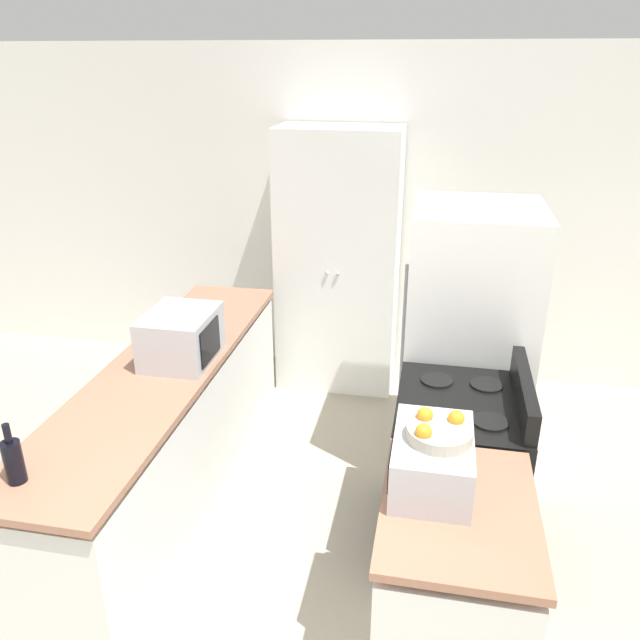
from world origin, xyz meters
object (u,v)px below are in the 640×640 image
object	(u,v)px
microwave	(181,337)
fruit_bowl	(439,431)
refrigerator	(467,343)
stove	(454,474)
wine_bottle	(13,460)
toaster_oven	(432,460)
pantry_cabinet	(338,262)

from	to	relation	value
microwave	fruit_bowl	distance (m)	1.67
refrigerator	fruit_bowl	size ratio (longest dim) A/B	6.65
stove	microwave	distance (m)	1.66
wine_bottle	toaster_oven	size ratio (longest dim) A/B	0.58
toaster_oven	refrigerator	bearing A→B (deg)	82.91
refrigerator	fruit_bowl	distance (m)	1.54
wine_bottle	toaster_oven	xyz separation A→B (m)	(1.64, 0.31, 0.01)
microwave	fruit_bowl	xyz separation A→B (m)	(1.43, -0.86, 0.11)
pantry_cabinet	refrigerator	world-z (taller)	pantry_cabinet
pantry_cabinet	stove	xyz separation A→B (m)	(0.92, -1.77, -0.56)
pantry_cabinet	fruit_bowl	size ratio (longest dim) A/B	7.91
stove	toaster_oven	size ratio (longest dim) A/B	2.32
pantry_cabinet	fruit_bowl	xyz separation A→B (m)	(0.80, -2.47, 0.14)
wine_bottle	fruit_bowl	world-z (taller)	fruit_bowl
stove	toaster_oven	world-z (taller)	toaster_oven
refrigerator	pantry_cabinet	bearing A→B (deg)	135.33
stove	fruit_bowl	world-z (taller)	fruit_bowl
fruit_bowl	microwave	bearing A→B (deg)	148.98
stove	refrigerator	distance (m)	0.90
fruit_bowl	stove	bearing A→B (deg)	80.14
pantry_cabinet	microwave	bearing A→B (deg)	-111.14
pantry_cabinet	wine_bottle	world-z (taller)	pantry_cabinet
toaster_oven	fruit_bowl	distance (m)	0.14
pantry_cabinet	toaster_oven	distance (m)	2.59
pantry_cabinet	refrigerator	size ratio (longest dim) A/B	1.19
microwave	wine_bottle	xyz separation A→B (m)	(-0.23, -1.16, -0.04)
microwave	fruit_bowl	world-z (taller)	fruit_bowl
pantry_cabinet	microwave	xyz separation A→B (m)	(-0.62, -1.61, 0.03)
stove	wine_bottle	distance (m)	2.11
wine_bottle	pantry_cabinet	bearing A→B (deg)	72.85
wine_bottle	fruit_bowl	bearing A→B (deg)	10.38
refrigerator	toaster_oven	distance (m)	1.52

